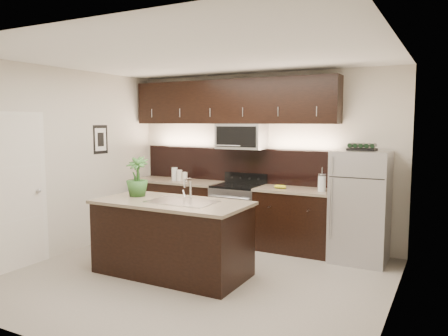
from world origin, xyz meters
name	(u,v)px	position (x,y,z in m)	size (l,w,h in m)	color
ground	(196,278)	(0.00, 0.00, 0.00)	(4.50, 4.50, 0.00)	gray
room_walls	(186,141)	(-0.11, -0.04, 1.70)	(4.52, 4.02, 2.71)	beige
counter_run	(227,212)	(-0.46, 1.69, 0.47)	(3.51, 0.65, 0.94)	black
upper_fixtures	(233,109)	(-0.43, 1.84, 2.14)	(3.49, 0.40, 1.66)	black
island	(172,237)	(-0.35, -0.01, 0.47)	(1.96, 0.96, 0.94)	black
sink_faucet	(182,201)	(-0.20, 0.00, 0.96)	(0.84, 0.50, 0.28)	silver
refrigerator	(360,206)	(1.65, 1.63, 0.77)	(0.74, 0.67, 1.54)	#B2B2B7
wine_rack	(362,147)	(1.65, 1.63, 1.59)	(0.38, 0.24, 0.09)	black
plant	(137,177)	(-0.96, 0.08, 1.20)	(0.29, 0.29, 0.53)	#2D5C25
canisters	(178,175)	(-1.35, 1.62, 1.04)	(0.33, 0.13, 0.22)	silver
french_press	(322,183)	(1.11, 1.64, 1.06)	(0.12, 0.12, 0.34)	silver
bananas	(277,186)	(0.44, 1.61, 0.97)	(0.18, 0.14, 0.06)	gold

